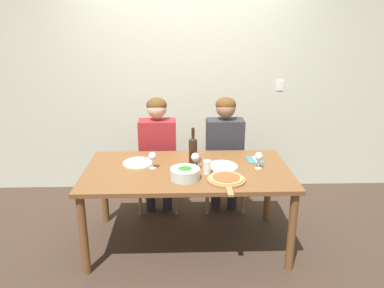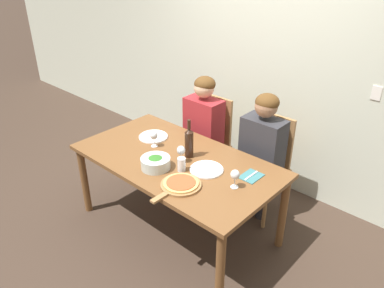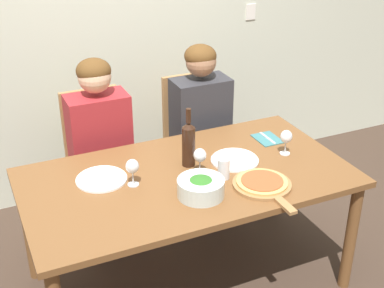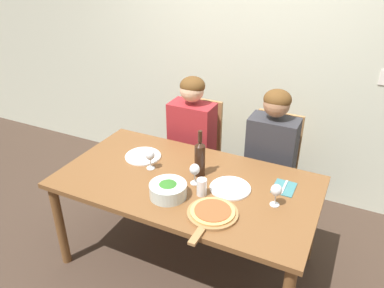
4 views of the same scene
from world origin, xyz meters
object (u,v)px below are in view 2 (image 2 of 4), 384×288
(dinner_plate_left, at_px, (153,136))
(dinner_plate_right, at_px, (207,169))
(wine_glass_left, at_px, (154,136))
(wine_glass_centre, at_px, (181,151))
(wine_bottle, at_px, (189,142))
(broccoli_bowl, at_px, (156,163))
(pizza_on_board, at_px, (180,184))
(wine_glass_right, at_px, (235,176))
(person_man, at_px, (261,146))
(water_tumbler, at_px, (182,164))
(chair_right, at_px, (266,162))
(chair_left, at_px, (209,139))
(fork_on_napkin, at_px, (251,176))
(person_woman, at_px, (202,123))

(dinner_plate_left, distance_m, dinner_plate_right, 0.76)
(wine_glass_left, xyz_separation_m, wine_glass_centre, (0.37, -0.03, 0.00))
(wine_bottle, relative_size, dinner_plate_right, 1.25)
(broccoli_bowl, height_order, pizza_on_board, broccoli_bowl)
(wine_glass_right, xyz_separation_m, wine_glass_centre, (-0.55, -0.00, 0.00))
(broccoli_bowl, xyz_separation_m, wine_glass_centre, (0.09, 0.20, 0.06))
(person_man, height_order, wine_bottle, person_man)
(dinner_plate_left, height_order, water_tumbler, water_tumbler)
(chair_right, xyz_separation_m, dinner_plate_left, (-0.85, -0.66, 0.23))
(chair_left, distance_m, chair_right, 0.70)
(dinner_plate_left, distance_m, fork_on_napkin, 1.07)
(person_woman, relative_size, dinner_plate_right, 4.47)
(wine_glass_centre, bearing_deg, wine_bottle, 97.74)
(chair_left, height_order, person_man, person_man)
(wine_bottle, bearing_deg, broccoli_bowl, -103.26)
(broccoli_bowl, xyz_separation_m, water_tumbler, (0.19, 0.11, 0.01))
(person_man, bearing_deg, chair_left, 170.70)
(person_woman, bearing_deg, broccoli_bowl, -73.00)
(wine_glass_right, relative_size, wine_glass_centre, 1.00)
(wine_glass_centre, bearing_deg, water_tumbler, -45.00)
(broccoli_bowl, distance_m, fork_on_napkin, 0.77)
(chair_right, height_order, broccoli_bowl, chair_right)
(dinner_plate_left, bearing_deg, wine_glass_centre, -16.52)
(chair_left, distance_m, wine_glass_centre, 0.94)
(chair_left, relative_size, dinner_plate_right, 3.51)
(wine_glass_right, bearing_deg, person_woman, 142.97)
(wine_glass_left, bearing_deg, wine_glass_right, -2.07)
(person_woman, distance_m, dinner_plate_left, 0.56)
(dinner_plate_right, xyz_separation_m, water_tumbler, (-0.14, -0.14, 0.05))
(fork_on_napkin, bearing_deg, chair_left, 147.11)
(wine_glass_right, relative_size, fork_on_napkin, 0.84)
(person_man, bearing_deg, fork_on_napkin, -65.48)
(dinner_plate_right, relative_size, pizza_on_board, 0.61)
(wine_bottle, bearing_deg, wine_glass_centre, -82.26)
(dinner_plate_right, relative_size, wine_glass_right, 1.81)
(broccoli_bowl, distance_m, water_tumbler, 0.22)
(wine_glass_centre, relative_size, water_tumbler, 1.31)
(person_woman, distance_m, water_tumbler, 0.91)
(chair_left, relative_size, water_tumbler, 8.31)
(chair_left, height_order, broccoli_bowl, chair_left)
(person_woman, bearing_deg, dinner_plate_right, -46.96)
(wine_glass_centre, bearing_deg, dinner_plate_right, 10.28)
(person_woman, height_order, person_man, same)
(dinner_plate_right, xyz_separation_m, wine_glass_right, (0.31, -0.04, 0.10))
(wine_glass_centre, bearing_deg, person_man, 63.86)
(dinner_plate_right, bearing_deg, broccoli_bowl, -143.15)
(chair_left, relative_size, wine_glass_left, 6.36)
(wine_glass_left, height_order, fork_on_napkin, wine_glass_left)
(wine_glass_left, xyz_separation_m, wine_glass_right, (0.92, -0.03, 0.00))
(chair_right, relative_size, pizza_on_board, 2.13)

